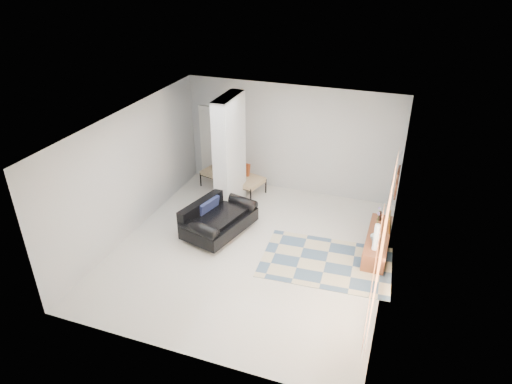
% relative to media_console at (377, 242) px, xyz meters
% --- Properties ---
extents(floor, '(6.00, 6.00, 0.00)m').
position_rel_media_console_xyz_m(floor, '(-2.52, -0.90, -0.21)').
color(floor, beige).
rests_on(floor, ground).
extents(ceiling, '(6.00, 6.00, 0.00)m').
position_rel_media_console_xyz_m(ceiling, '(-2.52, -0.90, 2.59)').
color(ceiling, white).
rests_on(ceiling, wall_back).
extents(wall_back, '(6.00, 0.00, 6.00)m').
position_rel_media_console_xyz_m(wall_back, '(-2.52, 2.10, 1.19)').
color(wall_back, '#B3B5B7').
rests_on(wall_back, ground).
extents(wall_front, '(6.00, 0.00, 6.00)m').
position_rel_media_console_xyz_m(wall_front, '(-2.52, -3.90, 1.19)').
color(wall_front, '#B3B5B7').
rests_on(wall_front, ground).
extents(wall_left, '(0.00, 6.00, 6.00)m').
position_rel_media_console_xyz_m(wall_left, '(-5.27, -0.90, 1.19)').
color(wall_left, '#B3B5B7').
rests_on(wall_left, ground).
extents(wall_right, '(0.00, 6.00, 6.00)m').
position_rel_media_console_xyz_m(wall_right, '(0.23, -0.90, 1.19)').
color(wall_right, '#B3B5B7').
rests_on(wall_right, ground).
extents(partition_column, '(0.35, 1.20, 2.80)m').
position_rel_media_console_xyz_m(partition_column, '(-3.62, 0.70, 1.19)').
color(partition_column, silver).
rests_on(partition_column, floor).
extents(hallway_door, '(0.85, 0.06, 2.04)m').
position_rel_media_console_xyz_m(hallway_door, '(-4.62, 2.06, 0.81)').
color(hallway_door, silver).
rests_on(hallway_door, floor).
extents(curtain, '(0.00, 2.55, 2.55)m').
position_rel_media_console_xyz_m(curtain, '(0.15, -2.05, 1.24)').
color(curtain, '#FF8843').
rests_on(curtain, wall_right).
extents(wall_art, '(0.04, 0.45, 0.55)m').
position_rel_media_console_xyz_m(wall_art, '(0.20, -0.00, 1.44)').
color(wall_art, '#36180E').
rests_on(wall_art, wall_right).
extents(media_console, '(0.45, 1.70, 0.80)m').
position_rel_media_console_xyz_m(media_console, '(0.00, 0.00, 0.00)').
color(media_console, brown).
rests_on(media_console, floor).
extents(loveseat, '(1.37, 1.87, 0.76)m').
position_rel_media_console_xyz_m(loveseat, '(-3.47, -0.47, 0.15)').
color(loveseat, silver).
rests_on(loveseat, floor).
extents(daybed, '(1.81, 1.13, 0.77)m').
position_rel_media_console_xyz_m(daybed, '(-3.94, 1.58, 0.21)').
color(daybed, black).
rests_on(daybed, floor).
extents(area_rug, '(2.69, 1.88, 0.01)m').
position_rel_media_console_xyz_m(area_rug, '(-0.92, -0.78, -0.20)').
color(area_rug, '#C4B996').
rests_on(area_rug, floor).
extents(cylinder_lamp, '(0.10, 0.10, 0.57)m').
position_rel_media_console_xyz_m(cylinder_lamp, '(-0.02, -0.57, 0.48)').
color(cylinder_lamp, silver).
rests_on(cylinder_lamp, media_console).
extents(bronze_figurine, '(0.12, 0.12, 0.22)m').
position_rel_media_console_xyz_m(bronze_figurine, '(-0.05, 0.59, 0.30)').
color(bronze_figurine, black).
rests_on(bronze_figurine, media_console).
extents(vase, '(0.24, 0.24, 0.21)m').
position_rel_media_console_xyz_m(vase, '(-0.05, -0.24, 0.30)').
color(vase, silver).
rests_on(vase, media_console).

